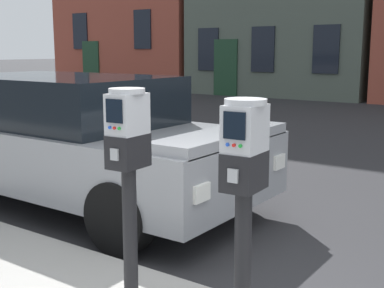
# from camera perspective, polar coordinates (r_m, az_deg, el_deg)

# --- Properties ---
(parking_meter_near_kerb) EXTENTS (0.23, 0.26, 1.34)m
(parking_meter_near_kerb) POSITION_cam_1_polar(r_m,az_deg,el_deg) (3.11, -7.09, -1.51)
(parking_meter_near_kerb) COLOR black
(parking_meter_near_kerb) RESTS_ON sidewalk_slab
(parking_meter_twin_adjacent) EXTENTS (0.23, 0.26, 1.32)m
(parking_meter_twin_adjacent) POSITION_cam_1_polar(r_m,az_deg,el_deg) (2.66, 5.79, -3.83)
(parking_meter_twin_adjacent) COLOR black
(parking_meter_twin_adjacent) RESTS_ON sidewalk_slab
(parked_car_red_compact) EXTENTS (4.43, 1.86, 1.42)m
(parked_car_red_compact) POSITION_cam_1_polar(r_m,az_deg,el_deg) (5.91, -13.48, 0.78)
(parked_car_red_compact) COLOR gray
(parked_car_red_compact) RESTS_ON ground_plane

